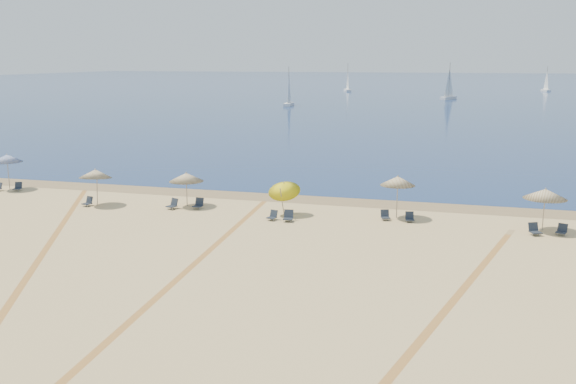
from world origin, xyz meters
name	(u,v)px	position (x,y,z in m)	size (l,w,h in m)	color
ground	(130,356)	(0.00, 0.00, 0.00)	(160.00, 160.00, 0.00)	tan
ocean	(429,84)	(0.00, 225.00, 0.01)	(500.00, 500.00, 0.00)	#0C2151
wet_sand	(303,199)	(0.00, 24.00, 0.00)	(500.00, 500.00, 0.00)	olive
umbrella_0	(7,158)	(-21.71, 21.45, 2.32)	(2.17, 2.17, 2.66)	gray
umbrella_1	(95,174)	(-12.69, 18.67, 2.10)	(2.12, 2.16, 2.47)	gray
umbrella_2	(186,177)	(-6.82, 19.89, 1.93)	(2.24, 2.24, 2.27)	gray
umbrella_3	(284,188)	(-0.04, 19.17, 1.74)	(1.97, 2.01, 2.44)	gray
umbrella_4	(398,181)	(6.73, 20.32, 2.29)	(2.10, 2.10, 2.64)	gray
umbrella_5	(545,194)	(14.91, 19.47, 2.13)	(2.35, 2.35, 2.47)	gray
chair_1	(18,187)	(-20.80, 21.20, 0.27)	(0.64, 0.71, 0.62)	black
chair_2	(88,202)	(-13.13, 18.27, 0.27)	(0.64, 0.71, 0.61)	black
chair_3	(173,204)	(-7.41, 18.98, 0.29)	(0.75, 0.81, 0.67)	black
chair_4	(199,204)	(-5.84, 19.48, 0.30)	(0.61, 0.70, 0.68)	black
chair_5	(273,216)	(-0.40, 17.91, 0.26)	(0.64, 0.70, 0.59)	black
chair_6	(288,216)	(0.59, 17.88, 0.29)	(0.61, 0.70, 0.67)	black
chair_7	(385,215)	(6.12, 19.68, 0.26)	(0.66, 0.71, 0.60)	black
chair_8	(410,217)	(7.57, 19.59, 0.26)	(0.59, 0.66, 0.59)	black
chair_9	(534,230)	(14.39, 18.54, 0.29)	(0.76, 0.81, 0.66)	black
chair_10	(562,230)	(15.84, 18.92, 0.27)	(0.69, 0.74, 0.61)	black
sailboat_0	(348,83)	(-21.22, 167.85, 2.47)	(3.09, 5.64, 8.16)	white
sailboat_1	(546,84)	(35.52, 182.56, 2.22)	(2.30, 5.08, 7.33)	white
sailboat_2	(449,88)	(8.21, 136.88, 2.60)	(3.89, 5.81, 8.58)	white
sailboat_3	(289,94)	(-23.13, 107.37, 2.38)	(1.75, 5.37, 7.86)	white
tire_tracks	(206,267)	(-0.96, 8.89, 0.00)	(56.41, 42.65, 0.00)	tan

